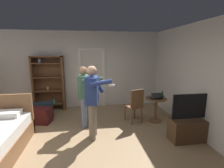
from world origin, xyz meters
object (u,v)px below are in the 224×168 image
at_px(laptop, 156,97).
at_px(person_blue_shirt, 93,97).
at_px(wooden_chair, 135,104).
at_px(suitcase_small, 39,116).
at_px(side_table, 156,106).
at_px(bookshelf, 49,81).
at_px(bottle_on_table, 162,95).
at_px(suitcase_dark, 43,110).
at_px(person_striped_shirt, 84,92).
at_px(tv_flatscreen, 191,127).

relative_size(laptop, person_blue_shirt, 0.21).
height_order(wooden_chair, suitcase_small, wooden_chair).
xyz_separation_m(side_table, suitcase_small, (-3.33, 0.37, -0.25)).
xyz_separation_m(bookshelf, wooden_chair, (2.62, -1.48, -0.46)).
bearing_deg(laptop, wooden_chair, 176.35).
relative_size(side_table, bottle_on_table, 3.01).
relative_size(bookshelf, person_blue_shirt, 1.09).
relative_size(laptop, suitcase_dark, 0.59).
bearing_deg(suitcase_small, side_table, 6.93).
distance_m(laptop, person_striped_shirt, 2.02).
distance_m(person_striped_shirt, suitcase_small, 1.53).
distance_m(bookshelf, tv_flatscreen, 4.50).
bearing_deg(laptop, side_table, 59.65).
distance_m(bottle_on_table, wooden_chair, 0.81).
xyz_separation_m(wooden_chair, suitcase_dark, (-2.70, 0.78, -0.31)).
height_order(suitcase_dark, suitcase_small, suitcase_dark).
height_order(bookshelf, laptop, bookshelf).
distance_m(bookshelf, laptop, 3.57).
xyz_separation_m(side_table, laptop, (-0.03, -0.04, 0.28)).
xyz_separation_m(laptop, person_striped_shirt, (-2.01, 0.06, 0.20)).
distance_m(wooden_chair, suitcase_dark, 2.83).
relative_size(laptop, person_striped_shirt, 0.22).
xyz_separation_m(person_blue_shirt, suitcase_small, (-1.50, 1.04, -0.78)).
bearing_deg(person_striped_shirt, tv_flatscreen, -25.41).
xyz_separation_m(wooden_chair, person_blue_shirt, (-1.20, -0.66, 0.45)).
height_order(wooden_chair, person_striped_shirt, person_striped_shirt).
distance_m(side_table, suitcase_small, 3.36).
bearing_deg(suitcase_dark, laptop, -24.63).
bearing_deg(side_table, tv_flatscreen, -71.98).
distance_m(bookshelf, suitcase_small, 1.35).
xyz_separation_m(bookshelf, person_blue_shirt, (1.42, -2.14, -0.01)).
bearing_deg(tv_flatscreen, bottle_on_table, 102.18).
xyz_separation_m(side_table, suitcase_dark, (-3.33, 0.77, -0.23)).
distance_m(wooden_chair, person_striped_shirt, 1.46).
bearing_deg(suitcase_small, bookshelf, 99.32).
bearing_deg(bookshelf, wooden_chair, -29.37).
xyz_separation_m(bottle_on_table, wooden_chair, (-0.77, 0.08, -0.25)).
distance_m(side_table, laptop, 0.29).
xyz_separation_m(side_table, wooden_chair, (-0.63, -0.00, 0.08)).
bearing_deg(person_blue_shirt, tv_flatscreen, -11.78).
xyz_separation_m(side_table, person_striped_shirt, (-2.03, 0.02, 0.48)).
height_order(bookshelf, suitcase_small, bookshelf).
bearing_deg(tv_flatscreen, suitcase_dark, 152.86).
height_order(laptop, suitcase_dark, laptop).
distance_m(side_table, wooden_chair, 0.63).
bearing_deg(wooden_chair, person_blue_shirt, -151.31).
distance_m(laptop, suitcase_small, 3.37).
bearing_deg(bookshelf, tv_flatscreen, -35.66).
bearing_deg(suitcase_small, wooden_chair, 5.36).
xyz_separation_m(tv_flatscreen, person_striped_shirt, (-2.40, 1.14, 0.62)).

